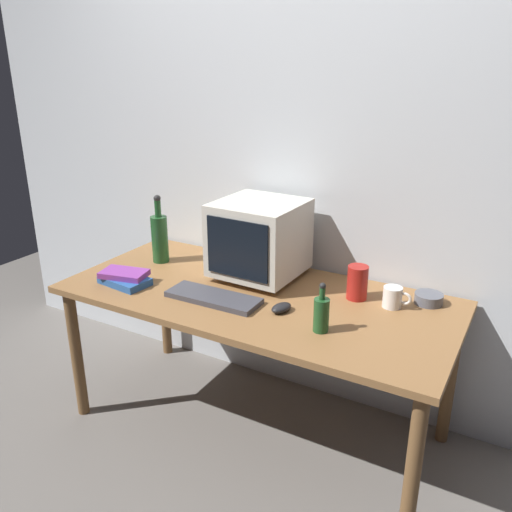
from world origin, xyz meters
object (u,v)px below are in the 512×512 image
at_px(keyboard, 213,297).
at_px(metal_canister, 357,282).
at_px(crt_monitor, 259,239).
at_px(bottle_short, 321,313).
at_px(cd_spindle, 429,299).
at_px(mug, 393,297).
at_px(bottle_tall, 160,237).
at_px(book_stack, 125,278).
at_px(computer_mouse, 281,308).

distance_m(keyboard, metal_canister, 0.63).
bearing_deg(crt_monitor, bottle_short, -37.16).
bearing_deg(cd_spindle, mug, -138.41).
height_order(bottle_tall, mug, bottle_tall).
xyz_separation_m(book_stack, metal_canister, (0.99, 0.38, 0.05)).
height_order(bottle_tall, book_stack, bottle_tall).
bearing_deg(metal_canister, computer_mouse, -129.08).
distance_m(crt_monitor, book_stack, 0.65).
relative_size(crt_monitor, computer_mouse, 3.97).
relative_size(crt_monitor, bottle_short, 1.97).
distance_m(crt_monitor, bottle_tall, 0.55).
bearing_deg(computer_mouse, crt_monitor, 148.99).
bearing_deg(keyboard, bottle_tall, 151.56).
bearing_deg(crt_monitor, metal_canister, -0.42).
bearing_deg(book_stack, cd_spindle, 20.44).
bearing_deg(bottle_short, keyboard, 176.79).
height_order(book_stack, metal_canister, metal_canister).
relative_size(bottle_short, cd_spindle, 1.68).
xyz_separation_m(bottle_tall, book_stack, (0.04, -0.31, -0.10)).
xyz_separation_m(bottle_short, book_stack, (-0.97, -0.02, -0.05)).
height_order(crt_monitor, bottle_short, crt_monitor).
relative_size(keyboard, metal_canister, 2.80).
distance_m(crt_monitor, mug, 0.67).
relative_size(keyboard, computer_mouse, 4.20).
xyz_separation_m(computer_mouse, cd_spindle, (0.51, 0.38, 0.00)).
bearing_deg(mug, keyboard, -155.80).
bearing_deg(book_stack, mug, 17.60).
distance_m(book_stack, cd_spindle, 1.37).
distance_m(keyboard, book_stack, 0.46).
height_order(book_stack, cd_spindle, book_stack).
xyz_separation_m(crt_monitor, book_stack, (-0.50, -0.38, -0.16)).
distance_m(computer_mouse, cd_spindle, 0.64).
relative_size(computer_mouse, book_stack, 0.40).
bearing_deg(mug, book_stack, -162.40).
xyz_separation_m(bottle_short, mug, (0.18, 0.34, -0.03)).
distance_m(crt_monitor, bottle_short, 0.60).
bearing_deg(crt_monitor, bottle_tall, -173.06).
height_order(keyboard, bottle_tall, bottle_tall).
height_order(crt_monitor, keyboard, crt_monitor).
bearing_deg(bottle_short, bottle_tall, 164.06).
bearing_deg(mug, crt_monitor, 178.85).
distance_m(crt_monitor, cd_spindle, 0.80).
bearing_deg(metal_canister, bottle_short, -93.36).
relative_size(crt_monitor, bottle_tall, 1.13).
height_order(keyboard, book_stack, book_stack).
height_order(crt_monitor, bottle_tall, crt_monitor).
height_order(bottle_short, cd_spindle, bottle_short).
height_order(computer_mouse, book_stack, book_stack).
xyz_separation_m(keyboard, mug, (0.70, 0.31, 0.03)).
distance_m(bottle_tall, bottle_short, 1.05).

